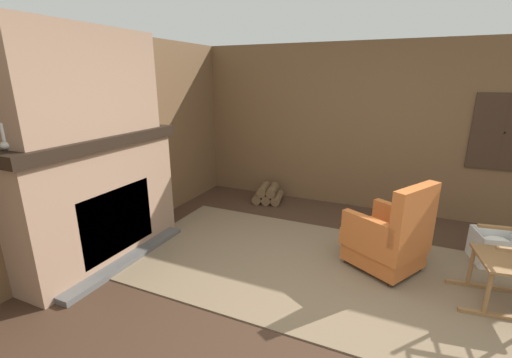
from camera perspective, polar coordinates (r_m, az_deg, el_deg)
ground_plane at (r=3.15m, az=12.97°, el=-21.77°), size 14.00×14.00×0.00m
wood_panel_wall_left at (r=4.07m, az=-27.66°, el=4.50°), size 0.06×6.11×2.42m
wood_panel_wall_back at (r=5.30m, az=20.41°, el=7.79°), size 6.11×0.09×2.42m
fireplace_hearth at (r=4.01m, az=-24.30°, el=-3.17°), size 0.65×1.93×1.37m
chimney_breast at (r=3.82m, az=-26.63°, el=14.20°), size 0.39×1.61×1.04m
area_rug at (r=3.79m, az=8.71°, el=-14.18°), size 3.96×2.10×0.01m
armchair at (r=3.80m, az=21.26°, el=-9.24°), size 0.89×0.87×0.97m
firewood_stack at (r=5.53m, az=2.04°, el=-2.51°), size 0.52×0.52×0.27m
laundry_basket at (r=4.53m, az=35.10°, el=-9.41°), size 0.50×0.48×0.35m
oil_lamp_vase at (r=3.44m, az=-36.13°, el=5.25°), size 0.11×0.11×0.22m
storage_case at (r=4.08m, az=-22.92°, el=8.22°), size 0.13×0.24×0.12m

